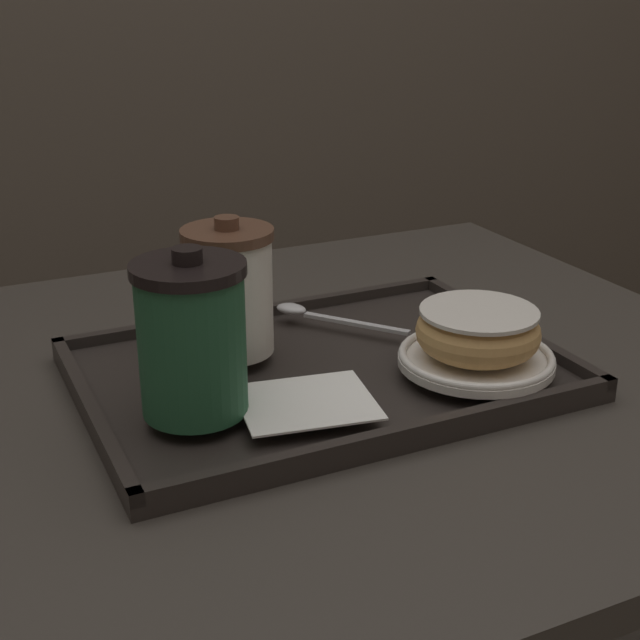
{
  "coord_description": "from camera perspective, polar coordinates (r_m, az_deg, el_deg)",
  "views": [
    {
      "loc": [
        -0.37,
        -0.74,
        1.13
      ],
      "look_at": [
        -0.03,
        -0.02,
        0.81
      ],
      "focal_mm": 50.0,
      "sensor_mm": 36.0,
      "label": 1
    }
  ],
  "objects": [
    {
      "name": "coffee_cup_front",
      "position": [
        0.76,
        -8.2,
        -1.12
      ],
      "size": [
        0.1,
        0.1,
        0.15
      ],
      "color": "#235638",
      "rests_on": "serving_tray"
    },
    {
      "name": "serving_tray",
      "position": [
        0.89,
        0.0,
        -3.41
      ],
      "size": [
        0.46,
        0.33,
        0.02
      ],
      "color": "#282321",
      "rests_on": "cafe_table"
    },
    {
      "name": "napkin_paper",
      "position": [
        0.79,
        -0.88,
        -5.26
      ],
      "size": [
        0.13,
        0.12,
        0.0
      ],
      "rotation": [
        0.0,
        0.0,
        -0.17
      ],
      "color": "white",
      "rests_on": "serving_tray"
    },
    {
      "name": "plate_with_chocolate_donut",
      "position": [
        0.87,
        9.95,
        -2.41
      ],
      "size": [
        0.15,
        0.15,
        0.01
      ],
      "color": "white",
      "rests_on": "serving_tray"
    },
    {
      "name": "coffee_cup_rear",
      "position": [
        0.88,
        -5.83,
        1.92
      ],
      "size": [
        0.09,
        0.09,
        0.14
      ],
      "color": "white",
      "rests_on": "serving_tray"
    },
    {
      "name": "cafe_table",
      "position": [
        1.01,
        1.18,
        -12.44
      ],
      "size": [
        0.87,
        0.81,
        0.74
      ],
      "color": "#38332D",
      "rests_on": "ground_plane"
    },
    {
      "name": "donut_chocolate_glazed",
      "position": [
        0.86,
        10.07,
        -0.67
      ],
      "size": [
        0.12,
        0.12,
        0.04
      ],
      "color": "tan",
      "rests_on": "plate_with_chocolate_donut"
    },
    {
      "name": "spoon",
      "position": [
        0.98,
        -0.58,
        0.43
      ],
      "size": [
        0.11,
        0.13,
        0.01
      ],
      "rotation": [
        0.0,
        0.0,
        2.25
      ],
      "color": "silver",
      "rests_on": "serving_tray"
    }
  ]
}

